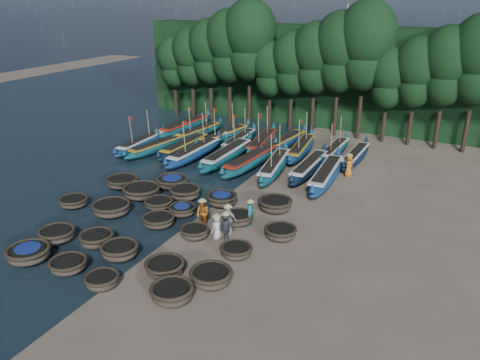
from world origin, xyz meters
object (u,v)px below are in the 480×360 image
at_px(coracle_20, 122,182).
at_px(long_boat_8, 326,175).
at_px(coracle_11, 111,208).
at_px(coracle_22, 185,192).
at_px(long_boat_1, 156,147).
at_px(long_boat_6, 274,166).
at_px(fisherman_2, 203,213).
at_px(long_boat_10, 199,132).
at_px(fisherman_6, 349,165).
at_px(coracle_21, 172,182).
at_px(coracle_18, 238,218).
at_px(coracle_10, 74,201).
at_px(long_boat_4, 227,155).
at_px(coracle_19, 281,232).
at_px(long_boat_5, 251,161).
at_px(long_boat_15, 301,149).
at_px(coracle_8, 165,267).
at_px(long_boat_9, 185,127).
at_px(long_boat_13, 262,142).
at_px(coracle_23, 222,199).
at_px(long_boat_16, 334,150).
at_px(coracle_9, 211,276).
at_px(long_boat_2, 185,146).
at_px(fisherman_4, 228,219).
at_px(fisherman_1, 250,211).
at_px(coracle_5, 57,234).
at_px(long_boat_14, 284,142).
at_px(long_boat_12, 239,140).
at_px(coracle_17, 182,210).
at_px(long_boat_17, 356,156).
at_px(fisherman_5, 226,140).
at_px(long_boat_3, 195,152).
at_px(coracle_14, 236,250).
at_px(coracle_6, 96,239).
at_px(coracle_2, 68,264).
at_px(coracle_1, 29,253).
at_px(coracle_15, 141,191).
at_px(coracle_13, 195,232).
at_px(fisherman_3, 226,225).

relative_size(coracle_20, long_boat_8, 0.26).
distance_m(coracle_11, coracle_22, 4.97).
distance_m(coracle_11, long_boat_1, 12.33).
distance_m(long_boat_6, fisherman_2, 10.21).
bearing_deg(long_boat_10, fisherman_6, -6.32).
bearing_deg(coracle_21, coracle_18, -23.47).
bearing_deg(coracle_10, long_boat_4, 68.46).
distance_m(coracle_19, long_boat_5, 11.72).
bearing_deg(long_boat_1, long_boat_15, 33.55).
bearing_deg(coracle_8, fisherman_6, 75.11).
height_order(coracle_22, long_boat_9, long_boat_9).
relative_size(long_boat_1, long_boat_13, 0.87).
relative_size(coracle_23, long_boat_16, 0.28).
relative_size(coracle_9, long_boat_2, 0.28).
distance_m(long_boat_4, fisherman_4, 12.32).
bearing_deg(fisherman_1, coracle_22, 80.76).
bearing_deg(coracle_10, coracle_18, 13.81).
xyz_separation_m(coracle_19, coracle_23, (-5.13, 2.45, 0.04)).
distance_m(coracle_5, long_boat_14, 22.00).
xyz_separation_m(coracle_10, long_boat_12, (3.75, 16.45, 0.15)).
bearing_deg(coracle_5, coracle_17, 53.09).
relative_size(coracle_22, long_boat_17, 0.29).
bearing_deg(fisherman_5, coracle_18, -71.48).
bearing_deg(long_boat_3, coracle_14, -49.43).
bearing_deg(coracle_22, long_boat_5, 80.03).
bearing_deg(fisherman_6, long_boat_1, 106.96).
bearing_deg(coracle_6, coracle_19, 31.13).
bearing_deg(long_boat_4, coracle_2, -88.50).
distance_m(coracle_1, long_boat_4, 18.23).
relative_size(coracle_15, coracle_20, 1.20).
relative_size(coracle_13, coracle_17, 0.84).
distance_m(coracle_6, coracle_11, 3.86).
bearing_deg(fisherman_4, long_boat_16, 81.97).
bearing_deg(coracle_6, long_boat_12, 93.39).
bearing_deg(fisherman_3, fisherman_2, -54.25).
height_order(coracle_17, fisherman_3, fisherman_3).
bearing_deg(long_boat_10, coracle_20, -75.60).
xyz_separation_m(coracle_10, coracle_14, (12.26, -0.77, 0.00)).
height_order(coracle_6, coracle_22, coracle_22).
bearing_deg(coracle_1, fisherman_4, 43.14).
bearing_deg(coracle_8, long_boat_12, 106.90).
bearing_deg(long_boat_6, long_boat_16, 54.42).
distance_m(coracle_19, long_boat_9, 23.09).
relative_size(coracle_15, long_boat_14, 0.33).
bearing_deg(coracle_8, coracle_20, 139.61).
distance_m(long_boat_4, long_boat_15, 6.56).
distance_m(coracle_20, long_boat_2, 8.70).
relative_size(coracle_22, long_boat_4, 0.24).
distance_m(fisherman_2, fisherman_4, 1.70).
relative_size(coracle_6, coracle_9, 0.97).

